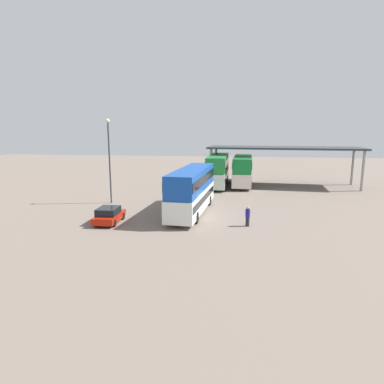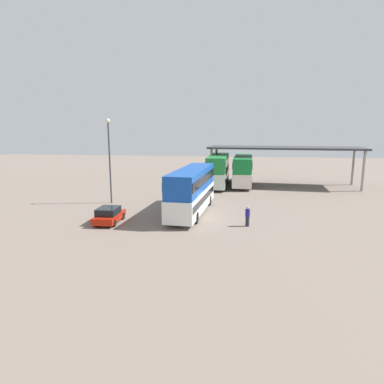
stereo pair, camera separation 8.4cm
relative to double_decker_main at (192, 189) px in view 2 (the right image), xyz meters
The scene contains 8 objects.
ground_plane 3.32m from the double_decker_main, 70.43° to the right, with size 140.00×140.00×0.00m, color #716459.
double_decker_main is the anchor object (origin of this frame).
parked_hatchback 8.03m from the double_decker_main, 145.53° to the right, with size 1.90×3.76×1.35m.
double_decker_near_canopy 15.97m from the double_decker_main, 84.68° to the left, with size 2.69×11.42×4.31m.
double_decker_mid_row 17.86m from the double_decker_main, 73.96° to the left, with size 2.90×11.29×4.09m.
depot_canopy 20.51m from the double_decker_main, 58.95° to the left, with size 21.21×7.70×5.42m.
lamppost_tall 10.21m from the double_decker_main, 161.80° to the left, with size 0.44×0.44×8.90m.
pedestrian_waiting 6.57m from the double_decker_main, 36.97° to the right, with size 0.38×0.38×1.66m.
Camera 2 is at (3.47, -28.10, 7.77)m, focal length 30.99 mm.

